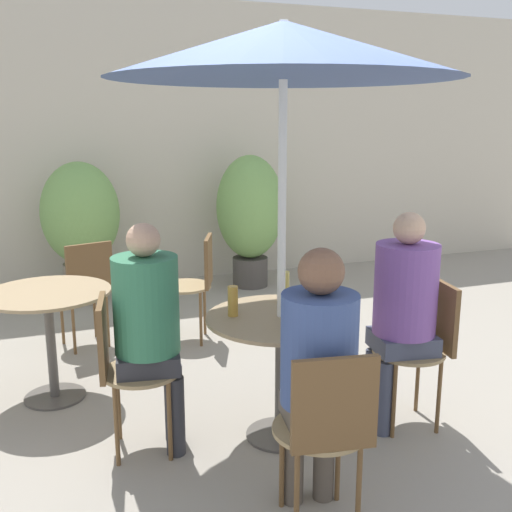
{
  "coord_description": "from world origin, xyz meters",
  "views": [
    {
      "loc": [
        -1.22,
        -2.85,
        1.77
      ],
      "look_at": [
        -0.03,
        0.43,
        0.97
      ],
      "focal_mm": 42.0,
      "sensor_mm": 36.0,
      "label": 1
    }
  ],
  "objects_px": {
    "bistro_chair_1": "(327,424)",
    "beer_glass_1": "(327,297)",
    "cafe_table_far": "(49,315)",
    "beer_glass_3": "(233,301)",
    "bistro_chair_0": "(123,360)",
    "bistro_chair_4": "(196,277)",
    "seated_person_0": "(149,319)",
    "seated_person_2": "(403,303)",
    "umbrella": "(284,51)",
    "potted_plant_0": "(81,220)",
    "bistro_chair_2": "(424,338)",
    "seated_person_1": "(318,362)",
    "potted_plant_1": "(250,212)",
    "beer_glass_2": "(285,287)",
    "bistro_chair_3": "(86,284)",
    "beer_glass_0": "(291,318)",
    "cafe_table_near": "(281,341)"
  },
  "relations": [
    {
      "from": "bistro_chair_3",
      "to": "umbrella",
      "type": "xyz_separation_m",
      "value": [
        0.9,
        -1.74,
        1.57
      ]
    },
    {
      "from": "beer_glass_3",
      "to": "umbrella",
      "type": "height_order",
      "value": "umbrella"
    },
    {
      "from": "beer_glass_2",
      "to": "cafe_table_far",
      "type": "bearing_deg",
      "value": 151.59
    },
    {
      "from": "seated_person_0",
      "to": "potted_plant_1",
      "type": "distance_m",
      "value": 3.33
    },
    {
      "from": "bistro_chair_1",
      "to": "bistro_chair_2",
      "type": "height_order",
      "value": "same"
    },
    {
      "from": "seated_person_0",
      "to": "seated_person_2",
      "type": "distance_m",
      "value": 1.41
    },
    {
      "from": "potted_plant_1",
      "to": "seated_person_2",
      "type": "bearing_deg",
      "value": -93.48
    },
    {
      "from": "seated_person_2",
      "to": "potted_plant_0",
      "type": "bearing_deg",
      "value": -145.15
    },
    {
      "from": "bistro_chair_4",
      "to": "umbrella",
      "type": "distance_m",
      "value": 2.27
    },
    {
      "from": "bistro_chair_3",
      "to": "seated_person_0",
      "type": "height_order",
      "value": "seated_person_0"
    },
    {
      "from": "seated_person_2",
      "to": "beer_glass_3",
      "type": "relative_size",
      "value": 7.59
    },
    {
      "from": "bistro_chair_1",
      "to": "beer_glass_1",
      "type": "relative_size",
      "value": 4.6
    },
    {
      "from": "bistro_chair_3",
      "to": "bistro_chair_4",
      "type": "distance_m",
      "value": 0.85
    },
    {
      "from": "seated_person_1",
      "to": "beer_glass_3",
      "type": "distance_m",
      "value": 0.81
    },
    {
      "from": "bistro_chair_1",
      "to": "seated_person_1",
      "type": "height_order",
      "value": "seated_person_1"
    },
    {
      "from": "seated_person_2",
      "to": "umbrella",
      "type": "bearing_deg",
      "value": -90.0
    },
    {
      "from": "cafe_table_far",
      "to": "potted_plant_0",
      "type": "bearing_deg",
      "value": 80.47
    },
    {
      "from": "seated_person_2",
      "to": "potted_plant_0",
      "type": "xyz_separation_m",
      "value": [
        -1.53,
        3.19,
        0.06
      ]
    },
    {
      "from": "seated_person_1",
      "to": "bistro_chair_2",
      "type": "bearing_deg",
      "value": -140.3
    },
    {
      "from": "bistro_chair_0",
      "to": "bistro_chair_4",
      "type": "distance_m",
      "value": 1.69
    },
    {
      "from": "bistro_chair_4",
      "to": "beer_glass_3",
      "type": "xyz_separation_m",
      "value": [
        -0.18,
        -1.54,
        0.27
      ]
    },
    {
      "from": "seated_person_1",
      "to": "potted_plant_0",
      "type": "bearing_deg",
      "value": -69.98
    },
    {
      "from": "bistro_chair_1",
      "to": "beer_glass_3",
      "type": "height_order",
      "value": "beer_glass_3"
    },
    {
      "from": "bistro_chair_4",
      "to": "beer_glass_0",
      "type": "distance_m",
      "value": 1.91
    },
    {
      "from": "bistro_chair_0",
      "to": "bistro_chair_3",
      "type": "bearing_deg",
      "value": 11.48
    },
    {
      "from": "bistro_chair_2",
      "to": "bistro_chair_3",
      "type": "bearing_deg",
      "value": -127.91
    },
    {
      "from": "cafe_table_near",
      "to": "umbrella",
      "type": "bearing_deg",
      "value": 0.0
    },
    {
      "from": "bistro_chair_4",
      "to": "beer_glass_0",
      "type": "height_order",
      "value": "beer_glass_0"
    },
    {
      "from": "bistro_chair_1",
      "to": "beer_glass_0",
      "type": "distance_m",
      "value": 0.65
    },
    {
      "from": "bistro_chair_1",
      "to": "umbrella",
      "type": "height_order",
      "value": "umbrella"
    },
    {
      "from": "cafe_table_far",
      "to": "beer_glass_3",
      "type": "bearing_deg",
      "value": -41.81
    },
    {
      "from": "seated_person_0",
      "to": "potted_plant_0",
      "type": "bearing_deg",
      "value": 11.85
    },
    {
      "from": "bistro_chair_0",
      "to": "beer_glass_1",
      "type": "height_order",
      "value": "beer_glass_1"
    },
    {
      "from": "bistro_chair_2",
      "to": "seated_person_1",
      "type": "height_order",
      "value": "seated_person_1"
    },
    {
      "from": "bistro_chair_1",
      "to": "umbrella",
      "type": "bearing_deg",
      "value": -90.0
    },
    {
      "from": "seated_person_0",
      "to": "seated_person_2",
      "type": "xyz_separation_m",
      "value": [
        1.4,
        -0.23,
        0.01
      ]
    },
    {
      "from": "potted_plant_0",
      "to": "seated_person_1",
      "type": "bearing_deg",
      "value": -79.17
    },
    {
      "from": "seated_person_2",
      "to": "potted_plant_1",
      "type": "relative_size",
      "value": 0.91
    },
    {
      "from": "bistro_chair_2",
      "to": "seated_person_2",
      "type": "xyz_separation_m",
      "value": [
        -0.14,
        0.02,
        0.22
      ]
    },
    {
      "from": "bistro_chair_2",
      "to": "beer_glass_0",
      "type": "relative_size",
      "value": 5.56
    },
    {
      "from": "cafe_table_near",
      "to": "bistro_chair_2",
      "type": "height_order",
      "value": "bistro_chair_2"
    },
    {
      "from": "seated_person_0",
      "to": "seated_person_1",
      "type": "bearing_deg",
      "value": -135.02
    },
    {
      "from": "beer_glass_3",
      "to": "bistro_chair_0",
      "type": "bearing_deg",
      "value": 176.02
    },
    {
      "from": "seated_person_2",
      "to": "beer_glass_0",
      "type": "distance_m",
      "value": 0.76
    },
    {
      "from": "bistro_chair_1",
      "to": "seated_person_0",
      "type": "height_order",
      "value": "seated_person_0"
    },
    {
      "from": "bistro_chair_4",
      "to": "seated_person_2",
      "type": "xyz_separation_m",
      "value": [
        0.76,
        -1.75,
        0.22
      ]
    },
    {
      "from": "bistro_chair_3",
      "to": "seated_person_1",
      "type": "distance_m",
      "value": 2.58
    },
    {
      "from": "potted_plant_0",
      "to": "beer_glass_2",
      "type": "bearing_deg",
      "value": -71.48
    },
    {
      "from": "cafe_table_far",
      "to": "bistro_chair_3",
      "type": "relative_size",
      "value": 0.91
    },
    {
      "from": "seated_person_0",
      "to": "umbrella",
      "type": "bearing_deg",
      "value": -90.0
    }
  ]
}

